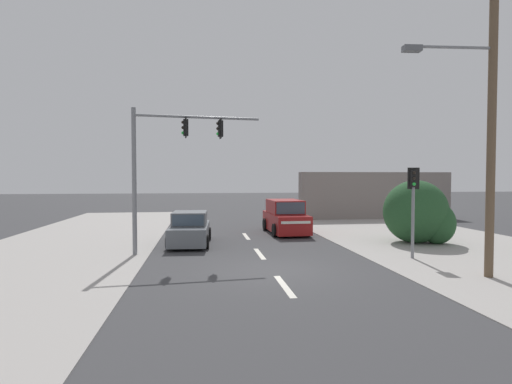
{
  "coord_description": "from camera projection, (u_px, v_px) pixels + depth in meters",
  "views": [
    {
      "loc": [
        -2.4,
        -13.31,
        3.16
      ],
      "look_at": [
        -0.01,
        4.0,
        2.54
      ],
      "focal_mm": 28.0,
      "sensor_mm": 36.0,
      "label": 1
    }
  ],
  "objects": [
    {
      "name": "kerb_right_verge",
      "position": [
        474.0,
        252.0,
        16.82
      ],
      "size": [
        10.0,
        44.0,
        0.02
      ],
      "primitive_type": "cube",
      "color": "#A39E99",
      "rests_on": "ground"
    },
    {
      "name": "sedan_kerbside_parked",
      "position": [
        190.0,
        230.0,
        18.94
      ],
      "size": [
        2.07,
        4.32,
        1.56
      ],
      "color": "slate",
      "rests_on": "ground"
    },
    {
      "name": "suv_oncoming_near",
      "position": [
        285.0,
        218.0,
        22.85
      ],
      "size": [
        2.15,
        4.58,
        1.9
      ],
      "color": "maroon",
      "rests_on": "ground"
    },
    {
      "name": "shopfront_wall_far",
      "position": [
        376.0,
        195.0,
        30.89
      ],
      "size": [
        12.0,
        1.0,
        3.6
      ],
      "primitive_type": "cube",
      "color": "gray",
      "rests_on": "ground"
    },
    {
      "name": "roadside_bush",
      "position": [
        419.0,
        214.0,
        19.26
      ],
      "size": [
        3.25,
        2.79,
        3.05
      ],
      "color": "#234C28",
      "rests_on": "ground"
    },
    {
      "name": "ground_plane",
      "position": [
        272.0,
        270.0,
        13.62
      ],
      "size": [
        140.0,
        140.0,
        0.0
      ],
      "primitive_type": "plane",
      "color": "#3A3A3D"
    },
    {
      "name": "lane_dash_near",
      "position": [
        284.0,
        286.0,
        11.64
      ],
      "size": [
        0.2,
        2.4,
        0.01
      ],
      "primitive_type": "cube",
      "color": "silver",
      "rests_on": "ground"
    },
    {
      "name": "utility_pole_foreground_right",
      "position": [
        488.0,
        107.0,
        12.44
      ],
      "size": [
        3.78,
        0.48,
        9.99
      ],
      "color": "brown",
      "rests_on": "ground"
    },
    {
      "name": "kerb_left_verge",
      "position": [
        52.0,
        254.0,
        16.42
      ],
      "size": [
        8.0,
        40.0,
        0.02
      ],
      "primitive_type": "cube",
      "color": "#A39E99",
      "rests_on": "ground"
    },
    {
      "name": "pedestal_signal_right_kerb",
      "position": [
        413.0,
        197.0,
        15.49
      ],
      "size": [
        0.43,
        0.31,
        3.56
      ],
      "color": "slate",
      "rests_on": "ground"
    },
    {
      "name": "traffic_signal_mast",
      "position": [
        167.0,
        154.0,
        16.44
      ],
      "size": [
        5.27,
        0.66,
        6.0
      ],
      "color": "slate",
      "rests_on": "ground"
    },
    {
      "name": "lane_dash_far",
      "position": [
        246.0,
        236.0,
        21.54
      ],
      "size": [
        0.2,
        2.4,
        0.01
      ],
      "primitive_type": "cube",
      "color": "silver",
      "rests_on": "ground"
    },
    {
      "name": "lane_dash_mid",
      "position": [
        260.0,
        254.0,
        16.59
      ],
      "size": [
        0.2,
        2.4,
        0.01
      ],
      "primitive_type": "cube",
      "color": "silver",
      "rests_on": "ground"
    }
  ]
}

